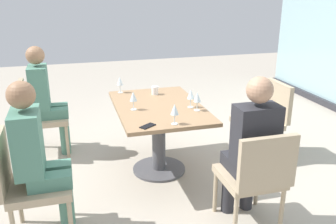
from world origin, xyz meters
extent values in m
plane|color=#A89E8E|center=(0.00, 0.00, 0.00)|extent=(12.00, 12.00, 0.00)
cube|color=#997551|center=(0.00, 0.00, 0.71)|extent=(1.28, 0.85, 0.04)
cylinder|color=#4C4C51|center=(0.00, 0.00, 0.35)|extent=(0.14, 0.14, 0.69)
cylinder|color=#4C4C51|center=(0.00, 0.00, 0.01)|extent=(0.56, 0.56, 0.02)
cube|color=tan|center=(0.78, -1.13, 0.42)|extent=(0.46, 0.46, 0.06)
cube|color=tan|center=(0.78, -1.38, 0.66)|extent=(0.46, 0.05, 0.42)
cylinder|color=tan|center=(0.98, -0.93, 0.20)|extent=(0.04, 0.04, 0.39)
cylinder|color=tan|center=(0.58, -0.93, 0.20)|extent=(0.04, 0.04, 0.39)
cylinder|color=tan|center=(0.58, -1.33, 0.20)|extent=(0.04, 0.04, 0.39)
cube|color=tan|center=(1.06, 0.48, 0.42)|extent=(0.46, 0.46, 0.06)
cube|color=tan|center=(1.31, 0.48, 0.66)|extent=(0.05, 0.46, 0.42)
cylinder|color=tan|center=(0.86, 0.68, 0.20)|extent=(0.04, 0.04, 0.39)
cylinder|color=tan|center=(0.86, 0.28, 0.20)|extent=(0.04, 0.04, 0.39)
cylinder|color=tan|center=(1.26, 0.68, 0.20)|extent=(0.04, 0.04, 0.39)
cylinder|color=tan|center=(1.26, 0.28, 0.20)|extent=(0.04, 0.04, 0.39)
cube|color=tan|center=(-0.78, -1.13, 0.42)|extent=(0.46, 0.46, 0.06)
cube|color=tan|center=(-0.78, -1.38, 0.66)|extent=(0.46, 0.05, 0.42)
cylinder|color=tan|center=(-0.58, -0.93, 0.20)|extent=(0.04, 0.04, 0.39)
cylinder|color=tan|center=(-0.98, -0.93, 0.20)|extent=(0.04, 0.04, 0.39)
cylinder|color=tan|center=(-0.58, -1.33, 0.20)|extent=(0.04, 0.04, 0.39)
cylinder|color=tan|center=(-0.98, -1.33, 0.20)|extent=(0.04, 0.04, 0.39)
cube|color=tan|center=(0.00, 1.13, 0.42)|extent=(0.46, 0.46, 0.06)
cube|color=tan|center=(0.00, 1.38, 0.66)|extent=(0.46, 0.05, 0.42)
cylinder|color=tan|center=(-0.20, 0.93, 0.20)|extent=(0.04, 0.04, 0.39)
cylinder|color=tan|center=(0.20, 0.93, 0.20)|extent=(0.04, 0.04, 0.39)
cylinder|color=tan|center=(-0.20, 1.33, 0.20)|extent=(0.04, 0.04, 0.39)
cylinder|color=tan|center=(0.20, 1.33, 0.20)|extent=(0.04, 0.04, 0.39)
cylinder|color=#4C7F6B|center=(0.87, -0.95, 0.23)|extent=(0.11, 0.11, 0.45)
cube|color=#4C7F6B|center=(0.87, -1.05, 0.51)|extent=(0.13, 0.32, 0.11)
cylinder|color=#4C7F6B|center=(0.69, -0.95, 0.23)|extent=(0.11, 0.11, 0.45)
cube|color=#4C7F6B|center=(0.69, -1.05, 0.51)|extent=(0.13, 0.32, 0.11)
cube|color=#4C7F6B|center=(0.78, -1.18, 0.80)|extent=(0.34, 0.20, 0.48)
sphere|color=#936B4C|center=(0.78, -1.18, 1.16)|extent=(0.20, 0.20, 0.20)
cylinder|color=#28282D|center=(0.89, 0.57, 0.23)|extent=(0.11, 0.11, 0.45)
cube|color=#28282D|center=(0.98, 0.57, 0.51)|extent=(0.32, 0.13, 0.11)
cylinder|color=#28282D|center=(0.89, 0.39, 0.23)|extent=(0.11, 0.11, 0.45)
cube|color=#28282D|center=(0.98, 0.39, 0.51)|extent=(0.32, 0.13, 0.11)
cube|color=#28282D|center=(1.11, 0.48, 0.80)|extent=(0.20, 0.34, 0.48)
sphere|color=tan|center=(1.11, 0.48, 1.16)|extent=(0.20, 0.20, 0.20)
cylinder|color=#4C7F6B|center=(-0.69, -0.95, 0.23)|extent=(0.11, 0.11, 0.45)
cube|color=#4C7F6B|center=(-0.69, -1.05, 0.51)|extent=(0.13, 0.32, 0.11)
cylinder|color=#4C7F6B|center=(-0.87, -0.95, 0.23)|extent=(0.11, 0.11, 0.45)
cube|color=#4C7F6B|center=(-0.87, -1.05, 0.51)|extent=(0.13, 0.32, 0.11)
cube|color=#4C7F6B|center=(-0.78, -1.18, 0.80)|extent=(0.34, 0.20, 0.48)
sphere|color=#936B4C|center=(-0.78, -1.18, 1.16)|extent=(0.20, 0.20, 0.20)
cylinder|color=silver|center=(0.14, 0.29, 0.73)|extent=(0.06, 0.06, 0.00)
cylinder|color=silver|center=(0.14, 0.29, 0.78)|extent=(0.01, 0.01, 0.08)
cone|color=silver|center=(0.14, 0.29, 0.87)|extent=(0.07, 0.07, 0.09)
cylinder|color=silver|center=(-0.56, -0.30, 0.73)|extent=(0.06, 0.06, 0.00)
cylinder|color=silver|center=(-0.56, -0.30, 0.78)|extent=(0.01, 0.01, 0.08)
cone|color=silver|center=(-0.56, -0.30, 0.87)|extent=(0.07, 0.07, 0.09)
cylinder|color=silver|center=(0.25, 0.32, 0.73)|extent=(0.06, 0.06, 0.00)
cylinder|color=silver|center=(0.25, 0.32, 0.78)|extent=(0.01, 0.01, 0.08)
cone|color=silver|center=(0.25, 0.32, 0.87)|extent=(0.07, 0.07, 0.09)
cylinder|color=silver|center=(0.06, -0.27, 0.73)|extent=(0.06, 0.06, 0.00)
cylinder|color=silver|center=(0.06, -0.27, 0.78)|extent=(0.01, 0.01, 0.08)
cone|color=silver|center=(0.06, -0.27, 0.87)|extent=(0.07, 0.07, 0.09)
cylinder|color=silver|center=(0.54, 0.01, 0.73)|extent=(0.06, 0.06, 0.00)
cylinder|color=silver|center=(0.54, 0.01, 0.78)|extent=(0.01, 0.01, 0.08)
cone|color=silver|center=(0.54, 0.01, 0.87)|extent=(0.07, 0.07, 0.09)
cylinder|color=white|center=(-0.39, 0.06, 0.78)|extent=(0.08, 0.08, 0.09)
cube|color=black|center=(0.54, -0.23, 0.73)|extent=(0.14, 0.16, 0.01)
camera|label=1|loc=(3.39, -0.84, 1.89)|focal=38.96mm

